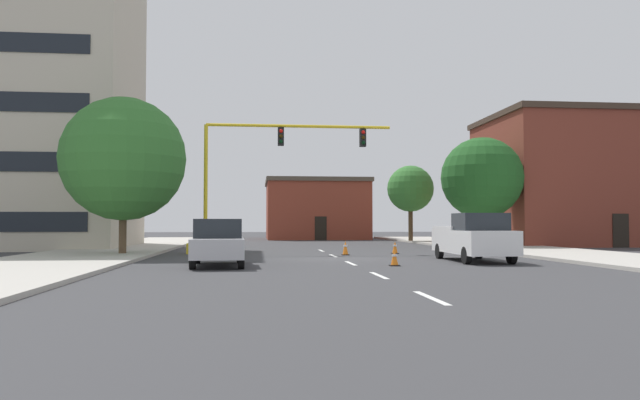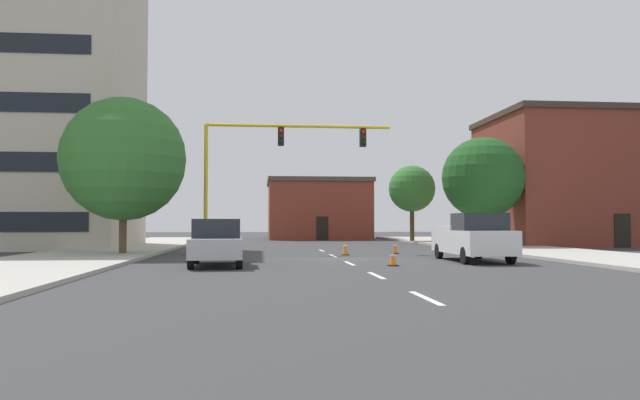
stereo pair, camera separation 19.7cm
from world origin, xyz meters
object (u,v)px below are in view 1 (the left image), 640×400
traffic_cone_roadside_b (395,248)px  traffic_cone_roadside_c (345,248)px  pickup_truck_white (473,238)px  tree_right_mid (482,178)px  tree_right_far (410,189)px  tree_left_near (124,159)px  traffic_cone_roadside_a (394,258)px  traffic_signal_gantry (234,209)px  sedan_silver_near_left (218,242)px

traffic_cone_roadside_b → traffic_cone_roadside_c: traffic_cone_roadside_c is taller
pickup_truck_white → traffic_cone_roadside_b: pickup_truck_white is taller
tree_right_mid → traffic_cone_roadside_c: bearing=-141.4°
tree_right_far → traffic_cone_roadside_b: (-5.34, -17.35, -4.06)m
tree_left_near → pickup_truck_white: 16.79m
traffic_cone_roadside_a → traffic_signal_gantry: bearing=122.6°
sedan_silver_near_left → traffic_cone_roadside_b: size_ratio=6.93×
tree_right_mid → sedan_silver_near_left: tree_right_mid is taller
tree_right_far → traffic_cone_roadside_b: size_ratio=9.52×
tree_left_near → tree_right_mid: size_ratio=1.07×
tree_left_near → sedan_silver_near_left: tree_left_near is taller
traffic_cone_roadside_c → tree_right_mid: bearing=38.6°
traffic_cone_roadside_b → traffic_signal_gantry: bearing=171.9°
traffic_signal_gantry → tree_left_near: 6.05m
tree_left_near → traffic_cone_roadside_c: tree_left_near is taller
traffic_signal_gantry → traffic_cone_roadside_c: 6.33m
pickup_truck_white → traffic_cone_roadside_b: (-1.87, 6.32, -0.65)m
tree_left_near → pickup_truck_white: size_ratio=1.41×
traffic_cone_roadside_c → traffic_cone_roadside_a: bearing=-84.5°
tree_left_near → traffic_cone_roadside_a: bearing=-34.4°
tree_right_far → traffic_cone_roadside_a: tree_right_far is taller
tree_right_mid → tree_left_near: bearing=-159.6°
traffic_signal_gantry → tree_left_near: (-5.22, -1.96, 2.35)m
traffic_cone_roadside_a → traffic_cone_roadside_b: (2.03, 8.65, 0.02)m
pickup_truck_white → traffic_cone_roadside_a: (-3.90, -2.34, -0.67)m
pickup_truck_white → sedan_silver_near_left: pickup_truck_white is taller
sedan_silver_near_left → traffic_cone_roadside_b: (8.55, 7.98, -0.56)m
tree_right_mid → traffic_cone_roadside_a: bearing=-121.1°
tree_left_near → traffic_cone_roadside_a: size_ratio=12.53×
tree_right_mid → traffic_cone_roadside_b: bearing=-136.6°
tree_right_far → traffic_signal_gantry: bearing=-130.2°
tree_right_mid → traffic_cone_roadside_b: (-7.40, -7.00, -4.19)m
traffic_signal_gantry → tree_right_mid: bearing=20.3°
pickup_truck_white → traffic_cone_roadside_b: size_ratio=8.23×
tree_right_far → pickup_truck_white: (-3.48, -23.67, -3.41)m
traffic_cone_roadside_c → traffic_signal_gantry: bearing=157.8°
traffic_cone_roadside_b → pickup_truck_white: bearing=-73.5°
tree_left_near → traffic_cone_roadside_b: bearing=3.3°
traffic_signal_gantry → tree_left_near: tree_left_near is taller
tree_right_far → traffic_cone_roadside_a: 27.34m
traffic_cone_roadside_a → tree_left_near: bearing=145.6°
traffic_cone_roadside_a → traffic_cone_roadside_c: (-0.72, 7.56, 0.06)m
sedan_silver_near_left → tree_right_mid: bearing=43.2°
traffic_cone_roadside_c → pickup_truck_white: bearing=-48.5°
pickup_truck_white → traffic_signal_gantry: bearing=143.7°
tree_left_near → tree_right_far: tree_left_near is taller
traffic_cone_roadside_a → traffic_cone_roadside_b: 8.89m
tree_right_mid → traffic_cone_roadside_c: 13.64m
tree_left_near → sedan_silver_near_left: size_ratio=1.68×
tree_left_near → pickup_truck_white: (15.41, -5.53, -3.71)m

